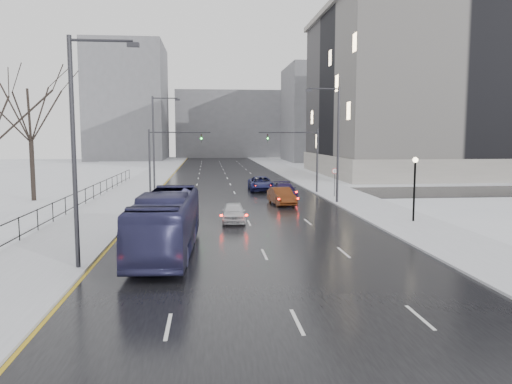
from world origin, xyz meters
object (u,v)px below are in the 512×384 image
object	(u,v)px
tree_park_e	(34,202)
lamppost_r_mid	(415,180)
streetlight_r_mid	(335,139)
sedan_center_near	(234,212)
sedan_right_near	(282,196)
no_uturn_sign	(335,174)
streetlight_l_near	(79,141)
sedan_right_far	(285,190)
streetlight_l_far	(156,138)
bus	(167,223)
sedan_right_cross	(261,184)
mast_signal_right	(307,153)
mast_signal_left	(160,154)

from	to	relation	value
tree_park_e	lamppost_r_mid	size ratio (longest dim) A/B	3.15
streetlight_r_mid	lamppost_r_mid	distance (m)	10.73
sedan_center_near	sedan_right_near	bearing A→B (deg)	63.57
lamppost_r_mid	no_uturn_sign	bearing A→B (deg)	97.33
streetlight_l_near	tree_park_e	bearing A→B (deg)	112.69
lamppost_r_mid	sedan_right_far	size ratio (longest dim) A/B	0.88
sedan_right_near	streetlight_l_near	bearing A→B (deg)	-127.78
tree_park_e	lamppost_r_mid	bearing A→B (deg)	-25.62
streetlight_l_far	sedan_center_near	world-z (taller)	streetlight_l_far
streetlight_l_far	bus	distance (m)	29.59
sedan_center_near	lamppost_r_mid	bearing A→B (deg)	-4.60
no_uturn_sign	sedan_right_far	size ratio (longest dim) A/B	0.56
no_uturn_sign	sedan_right_cross	size ratio (longest dim) A/B	0.50
mast_signal_right	sedan_right_near	xyz separation A→B (m)	(-3.83, -8.33, -3.34)
lamppost_r_mid	mast_signal_right	size ratio (longest dim) A/B	0.66
tree_park_e	no_uturn_sign	bearing A→B (deg)	0.00
mast_signal_right	no_uturn_sign	size ratio (longest dim) A/B	2.41
sedan_center_near	sedan_right_near	world-z (taller)	sedan_right_near
bus	streetlight_l_near	bearing A→B (deg)	-136.99
streetlight_l_far	no_uturn_sign	world-z (taller)	streetlight_l_far
no_uturn_sign	bus	world-z (taller)	bus
streetlight_l_near	bus	size ratio (longest dim) A/B	0.92
mast_signal_right	sedan_center_near	xyz separation A→B (m)	(-8.34, -16.52, -3.41)
mast_signal_right	bus	distance (m)	28.00
sedan_right_far	tree_park_e	bearing A→B (deg)	-178.59
tree_park_e	bus	xyz separation A→B (m)	(13.40, -21.11, 1.56)
streetlight_l_far	bus	xyz separation A→B (m)	(3.37, -29.11, -4.06)
streetlight_l_near	sedan_right_cross	world-z (taller)	streetlight_l_near
streetlight_l_near	sedan_right_cross	xyz separation A→B (m)	(11.09, 30.66, -4.82)
streetlight_l_far	tree_park_e	bearing A→B (deg)	-141.43
sedan_right_cross	sedan_right_far	bearing A→B (deg)	-75.34
mast_signal_right	bus	xyz separation A→B (m)	(-12.13, -25.11, -2.55)
lamppost_r_mid	streetlight_l_far	bearing A→B (deg)	131.06
sedan_center_near	mast_signal_right	bearing A→B (deg)	65.63
streetlight_r_mid	streetlight_l_near	distance (m)	25.82
sedan_right_far	streetlight_l_far	bearing A→B (deg)	149.48
streetlight_r_mid	no_uturn_sign	bearing A→B (deg)	75.52
lamppost_r_mid	sedan_center_near	world-z (taller)	lamppost_r_mid
tree_park_e	streetlight_r_mid	distance (m)	27.25
streetlight_l_near	sedan_right_far	world-z (taller)	streetlight_l_near
sedan_right_near	mast_signal_left	bearing A→B (deg)	135.33
streetlight_r_mid	no_uturn_sign	world-z (taller)	streetlight_r_mid
streetlight_l_far	sedan_right_cross	xyz separation A→B (m)	(11.09, -1.34, -4.82)
tree_park_e	mast_signal_left	bearing A→B (deg)	20.19
streetlight_l_near	streetlight_r_mid	bearing A→B (deg)	50.76
streetlight_l_far	sedan_right_far	xyz separation A→B (m)	(12.67, -7.54, -4.87)
streetlight_l_far	mast_signal_right	bearing A→B (deg)	-14.48
mast_signal_right	streetlight_l_near	bearing A→B (deg)	-118.96
lamppost_r_mid	mast_signal_right	world-z (taller)	mast_signal_right
sedan_right_far	no_uturn_sign	bearing A→B (deg)	-5.35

